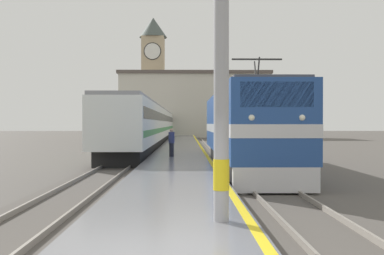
{
  "coord_description": "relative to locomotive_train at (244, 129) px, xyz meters",
  "views": [
    {
      "loc": [
        0.37,
        -6.53,
        2.28
      ],
      "look_at": [
        0.74,
        19.91,
        2.05
      ],
      "focal_mm": 42.0,
      "sensor_mm": 36.0,
      "label": 1
    }
  ],
  "objects": [
    {
      "name": "ground_plane",
      "position": [
        -3.24,
        14.52,
        -2.01
      ],
      "size": [
        200.0,
        200.0,
        0.0
      ],
      "primitive_type": "plane",
      "color": "#514C47"
    },
    {
      "name": "station_building",
      "position": [
        -1.44,
        53.2,
        3.38
      ],
      "size": [
        24.76,
        9.21,
        10.73
      ],
      "color": "beige",
      "rests_on": "ground"
    },
    {
      "name": "clock_tower",
      "position": [
        -8.92,
        61.57,
        9.77
      ],
      "size": [
        5.12,
        5.12,
        21.96
      ],
      "color": "tan",
      "rests_on": "ground"
    },
    {
      "name": "catenary_mast",
      "position": [
        -2.12,
        -13.38,
        2.19
      ],
      "size": [
        2.49,
        0.31,
        7.73
      ],
      "color": "#9E9EA3",
      "rests_on": "platform"
    },
    {
      "name": "platform",
      "position": [
        -3.24,
        9.52,
        -1.81
      ],
      "size": [
        3.51,
        140.0,
        0.4
      ],
      "color": "slate",
      "rests_on": "ground"
    },
    {
      "name": "passenger_train",
      "position": [
        -6.41,
        24.72,
        0.08
      ],
      "size": [
        2.92,
        50.06,
        3.88
      ],
      "color": "black",
      "rests_on": "ground"
    },
    {
      "name": "rail_track_near",
      "position": [
        0.0,
        9.52,
        -1.98
      ],
      "size": [
        2.83,
        140.0,
        0.16
      ],
      "color": "#514C47",
      "rests_on": "ground"
    },
    {
      "name": "rail_track_far",
      "position": [
        -6.41,
        9.52,
        -1.98
      ],
      "size": [
        2.84,
        140.0,
        0.16
      ],
      "color": "#514C47",
      "rests_on": "ground"
    },
    {
      "name": "person_on_platform",
      "position": [
        -3.68,
        3.58,
        -0.77
      ],
      "size": [
        0.34,
        0.34,
        1.6
      ],
      "color": "#23232D",
      "rests_on": "platform"
    },
    {
      "name": "locomotive_train",
      "position": [
        0.0,
        0.0,
        0.0
      ],
      "size": [
        2.92,
        16.12,
        4.9
      ],
      "color": "black",
      "rests_on": "ground"
    }
  ]
}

